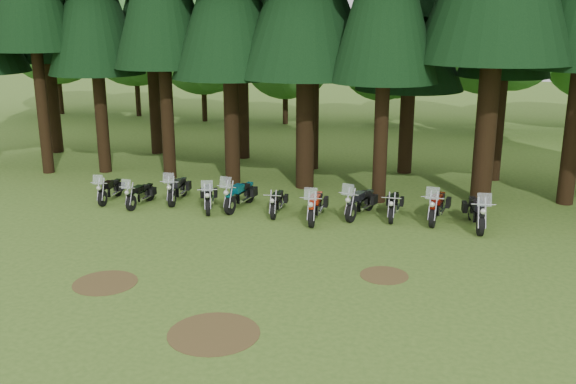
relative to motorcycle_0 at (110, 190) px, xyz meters
name	(u,v)px	position (x,y,z in m)	size (l,w,h in m)	color
ground	(231,267)	(6.99, -5.38, -0.44)	(120.00, 120.00, 0.00)	#3F6220
decid_0	(57,33)	(-15.10, 19.89, 5.45)	(8.00, 7.78, 10.00)	black
decid_1	(137,35)	(-8.99, 20.39, 5.39)	(7.91, 7.69, 9.88)	black
decid_2	(206,49)	(-3.44, 19.40, 4.51)	(6.72, 6.53, 8.40)	black
decid_3	(289,57)	(2.28, 19.75, 4.07)	(6.12, 5.95, 7.65)	black
decid_4	(386,59)	(8.57, 20.95, 3.93)	(5.93, 5.76, 7.41)	black
decid_5	(496,31)	(15.29, 20.34, 5.79)	(8.45, 8.21, 10.56)	black
dirt_patch_0	(105,283)	(3.99, -7.38, -0.44)	(1.80, 1.80, 0.01)	#4C3D1E
dirt_patch_1	(384,275)	(11.49, -4.88, -0.44)	(1.40, 1.40, 0.01)	#4C3D1E
dirt_patch_2	(214,333)	(7.99, -9.38, -0.44)	(2.20, 2.20, 0.01)	#4C3D1E
motorcycle_0	(110,190)	(0.00, 0.00, 0.00)	(0.49, 2.12, 1.33)	black
motorcycle_1	(140,195)	(1.47, -0.27, -0.01)	(0.41, 2.07, 1.30)	black
motorcycle_2	(178,190)	(2.64, 0.65, 0.04)	(0.57, 2.29, 1.44)	black
motorcycle_3	(209,198)	(4.24, -0.09, 0.03)	(1.03, 2.22, 1.43)	black
motorcycle_4	(240,196)	(5.36, 0.35, 0.07)	(0.63, 2.44, 1.53)	black
motorcycle_5	(277,203)	(6.93, 0.07, -0.02)	(0.35, 2.03, 0.83)	black
motorcycle_6	(316,207)	(8.50, -0.36, 0.07)	(0.49, 2.43, 1.53)	black
motorcycle_7	(360,203)	(9.99, 0.53, 0.06)	(0.93, 2.36, 1.50)	black
motorcycle_8	(394,206)	(11.21, 0.70, 0.00)	(0.29, 2.13, 0.87)	black
motorcycle_9	(437,207)	(12.77, 0.70, 0.07)	(0.65, 2.47, 1.55)	black
motorcycle_10	(476,213)	(14.12, 0.24, 0.09)	(0.68, 2.53, 1.59)	black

